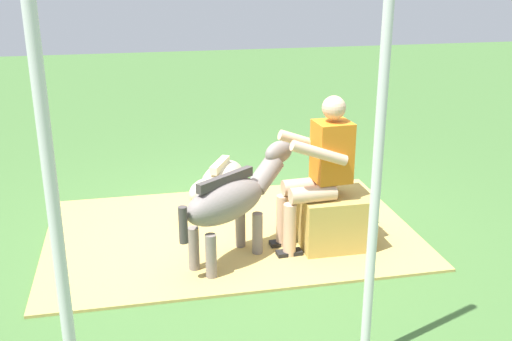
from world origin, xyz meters
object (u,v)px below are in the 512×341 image
Objects in this scene: person_seated at (319,167)px; tent_pole_right at (57,240)px; pony_standing at (233,199)px; soda_bottle at (370,213)px; hay_bale at (334,221)px; tent_pole_left at (377,175)px; pony_lying at (220,182)px.

tent_pole_right reaches higher than person_seated.
pony_standing is 1.51m from soda_bottle.
soda_bottle is at bearing -145.23° from hay_bale.
hay_bale is 0.24× the size of tent_pole_left.
tent_pole_left is at bearing 110.99° from pony_standing.
pony_standing is at bearing 15.84° from soda_bottle.
tent_pole_left is at bearing 84.01° from person_seated.
soda_bottle is at bearing 142.59° from pony_lying.
tent_pole_left is at bearing 78.22° from hay_bale.
soda_bottle is 0.11× the size of tent_pole_right.
pony_lying is 3.14m from tent_pole_left.
tent_pole_right is at bearing 48.01° from person_seated.
soda_bottle is (-1.39, -0.39, -0.42)m from pony_standing.
tent_pole_left is (0.33, 1.59, 1.02)m from hay_bale.
tent_pole_right is at bearing 60.90° from pony_standing.
person_seated is 1.59m from pony_lying.
pony_standing is at bearing -69.01° from tent_pole_left.
hay_bale is 0.45× the size of person_seated.
tent_pole_left and tent_pole_right have the same top height.
person_seated is 1.05× the size of pony_lying.
pony_standing is 0.46× the size of tent_pole_left.
pony_standing is at bearing 86.34° from pony_lying.
person_seated is 1.19× the size of pony_standing.
person_seated is 0.54× the size of tent_pole_left.
person_seated is at bearing -175.58° from pony_standing.
person_seated is 4.88× the size of soda_bottle.
tent_pole_left is (-0.58, 1.52, 0.70)m from pony_standing.
hay_bale is at bearing 122.01° from pony_lying.
pony_lying is at bearing -63.56° from person_seated.
pony_lying is 0.52× the size of tent_pole_right.
hay_bale is 2.19× the size of soda_bottle.
hay_bale reaches higher than pony_lying.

